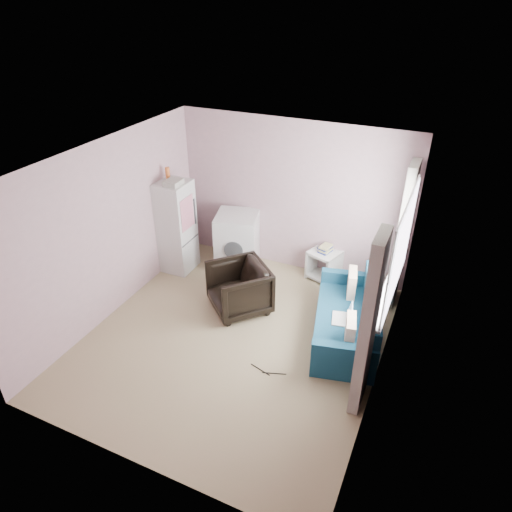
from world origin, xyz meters
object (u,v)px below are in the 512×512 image
at_px(washing_machine, 237,240).
at_px(sofa, 350,321).
at_px(fridge, 175,226).
at_px(side_table, 324,263).
at_px(armchair, 239,286).

distance_m(washing_machine, sofa, 2.47).
bearing_deg(washing_machine, fridge, -167.27).
distance_m(fridge, side_table, 2.50).
height_order(side_table, sofa, sofa).
distance_m(armchair, sofa, 1.64).
bearing_deg(fridge, washing_machine, 27.51).
relative_size(armchair, washing_machine, 0.85).
height_order(washing_machine, sofa, washing_machine).
height_order(fridge, washing_machine, fridge).
relative_size(armchair, fridge, 0.46).
height_order(fridge, side_table, fridge).
bearing_deg(fridge, side_table, 15.84).
bearing_deg(washing_machine, side_table, -6.85).
relative_size(washing_machine, side_table, 1.56).
distance_m(washing_machine, side_table, 1.49).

